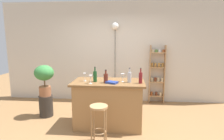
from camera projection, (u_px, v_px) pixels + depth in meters
ground at (107, 132)px, 3.50m from camera, size 12.00×12.00×0.00m
back_wall at (114, 52)px, 5.18m from camera, size 6.40×0.10×2.80m
kitchen_counter at (109, 103)px, 3.72m from camera, size 1.43×0.76×0.94m
bar_stool at (99, 116)px, 3.05m from camera, size 0.30×0.30×0.68m
spice_shelf at (157, 74)px, 5.03m from camera, size 0.41×0.16×1.61m
plant_stool at (46, 106)px, 4.21m from camera, size 0.31×0.31×0.49m
potted_plant at (44, 77)px, 4.10m from camera, size 0.44×0.39×0.71m
bottle_wine_red at (95, 76)px, 3.59m from camera, size 0.07×0.07×0.30m
bottle_vinegar at (106, 78)px, 3.50m from camera, size 0.08×0.08×0.26m
bottle_olive_oil at (141, 78)px, 3.46m from camera, size 0.07×0.07×0.30m
bottle_spirits_clear at (129, 77)px, 3.54m from camera, size 0.08×0.08×0.28m
wine_glass_left at (91, 78)px, 3.43m from camera, size 0.07×0.07×0.16m
wine_glass_center at (85, 75)px, 3.64m from camera, size 0.07×0.07×0.16m
wine_glass_right at (123, 76)px, 3.59m from camera, size 0.07×0.07×0.16m
cookbook at (112, 82)px, 3.47m from camera, size 0.25×0.22×0.03m
pendant_globe_light at (115, 28)px, 4.96m from camera, size 0.19×0.19×2.22m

